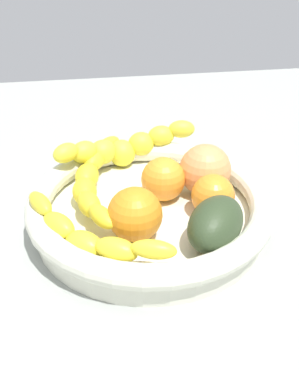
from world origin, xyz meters
The scene contains 10 objects.
kitchen_counter centered at (0.00, 0.00, 1.50)cm, with size 120.00×120.00×3.00cm, color #969C96.
fruit_bowl centered at (0.00, 0.00, 5.76)cm, with size 31.20×31.20×5.34cm.
banana_draped_left centered at (2.01, -12.31, 8.74)cm, with size 21.53×9.43×6.24cm.
banana_draped_right centered at (6.96, -4.80, 7.76)cm, with size 7.97×23.49×3.78cm.
banana_arching_top centered at (8.05, 7.32, 7.83)cm, with size 16.70×15.10×4.47cm.
orange_front centered at (-7.78, 1.62, 8.10)cm, with size 5.47×5.47×5.47cm, color orange.
orange_mid_left centered at (2.45, 4.96, 8.61)cm, with size 6.49×6.49×6.49cm, color orange.
orange_mid_right centered at (-2.27, -2.99, 8.28)cm, with size 5.84×5.84×5.84cm, color orange.
peach_blush centered at (-8.06, -3.68, 8.83)cm, with size 6.94×6.94×6.94cm, color #E79155.
avocado_dark centered at (-6.47, 7.63, 8.21)cm, with size 9.07×5.86×5.69cm, color #2E3D24.
Camera 1 is at (7.61, 50.77, 40.57)cm, focal length 45.26 mm.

